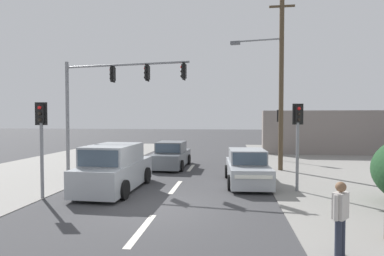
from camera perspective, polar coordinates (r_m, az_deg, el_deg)
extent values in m
plane|color=#3A3A3D|center=(10.35, -6.23, -14.83)|extent=(140.00, 140.00, 0.00)
cube|color=silver|center=(8.52, -9.56, -18.54)|extent=(0.20, 2.40, 0.01)
cube|color=silver|center=(13.19, -3.11, -11.14)|extent=(0.20, 2.40, 0.01)
cube|color=silver|center=(18.04, -0.20, -7.60)|extent=(0.20, 2.40, 0.01)
cube|color=gray|center=(17.67, -30.97, -8.04)|extent=(8.00, 40.00, 0.02)
cylinder|color=#4C3D2B|center=(17.80, 16.64, 8.88)|extent=(0.26, 0.26, 10.34)
cube|color=#4C3D2B|center=(18.74, 16.77, 21.32)|extent=(1.40, 0.12, 0.10)
cylinder|color=slate|center=(18.24, 12.46, 16.01)|extent=(2.59, 0.45, 0.09)
cube|color=#595B60|center=(18.34, 8.24, 15.73)|extent=(0.59, 0.36, 0.18)
cylinder|color=slate|center=(17.49, -22.63, 1.82)|extent=(0.18, 0.18, 6.00)
cylinder|color=slate|center=(15.95, -12.68, 11.67)|extent=(6.77, 0.88, 0.11)
cube|color=black|center=(16.19, -14.85, 9.90)|extent=(0.23, 0.28, 0.68)
cube|color=black|center=(16.19, -14.85, 9.90)|extent=(0.09, 0.44, 0.84)
sphere|color=red|center=(16.28, -15.24, 10.63)|extent=(0.13, 0.13, 0.13)
sphere|color=black|center=(16.25, -15.23, 9.86)|extent=(0.13, 0.13, 0.13)
sphere|color=black|center=(16.22, -15.22, 9.09)|extent=(0.13, 0.13, 0.13)
cube|color=black|center=(15.38, -8.51, 10.37)|extent=(0.23, 0.28, 0.68)
cube|color=black|center=(15.38, -8.51, 10.37)|extent=(0.09, 0.44, 0.84)
sphere|color=red|center=(15.46, -8.94, 11.15)|extent=(0.13, 0.13, 0.13)
sphere|color=black|center=(15.42, -8.93, 10.34)|extent=(0.13, 0.13, 0.13)
sphere|color=black|center=(15.39, -8.93, 9.53)|extent=(0.13, 0.13, 0.13)
cube|color=black|center=(14.77, -1.54, 10.74)|extent=(0.23, 0.28, 0.68)
cube|color=black|center=(14.77, -1.54, 10.74)|extent=(0.09, 0.44, 0.84)
sphere|color=red|center=(14.83, -2.00, 11.56)|extent=(0.13, 0.13, 0.13)
sphere|color=black|center=(14.80, -2.00, 10.72)|extent=(0.13, 0.13, 0.13)
sphere|color=black|center=(14.77, -2.00, 9.88)|extent=(0.13, 0.13, 0.13)
cylinder|color=slate|center=(12.86, 19.42, -5.26)|extent=(0.12, 0.12, 2.80)
cube|color=black|center=(12.76, 19.51, 2.51)|extent=(0.29, 0.25, 0.68)
cube|color=black|center=(12.76, 19.51, 2.51)|extent=(0.44, 0.12, 0.84)
sphere|color=red|center=(12.66, 19.73, 3.51)|extent=(0.13, 0.13, 0.13)
sphere|color=black|center=(12.65, 19.72, 2.52)|extent=(0.13, 0.13, 0.13)
sphere|color=black|center=(12.65, 19.71, 1.52)|extent=(0.13, 0.13, 0.13)
cylinder|color=slate|center=(12.45, -26.68, -5.59)|extent=(0.12, 0.12, 2.80)
cube|color=black|center=(12.35, -26.80, 2.44)|extent=(0.29, 0.24, 0.68)
cube|color=black|center=(12.35, -26.80, 2.44)|extent=(0.44, 0.10, 0.84)
sphere|color=red|center=(12.24, -27.06, 3.48)|extent=(0.13, 0.13, 0.13)
sphere|color=black|center=(12.24, -27.04, 2.45)|extent=(0.13, 0.13, 0.13)
sphere|color=black|center=(12.24, -27.03, 1.42)|extent=(0.13, 0.13, 0.13)
cylinder|color=slate|center=(21.73, 16.39, -2.35)|extent=(0.12, 0.12, 2.80)
cube|color=black|center=(21.67, 16.44, 2.24)|extent=(0.28, 0.23, 0.68)
cube|color=black|center=(21.67, 16.44, 2.24)|extent=(0.44, 0.10, 0.84)
sphere|color=red|center=(21.56, 16.53, 2.82)|extent=(0.13, 0.13, 0.13)
sphere|color=black|center=(21.56, 16.53, 2.24)|extent=(0.13, 0.13, 0.13)
sphere|color=black|center=(21.56, 16.52, 1.65)|extent=(0.13, 0.13, 0.13)
cube|color=gray|center=(27.09, 26.00, -0.80)|extent=(12.00, 1.00, 3.60)
cube|color=#A3A8AD|center=(12.97, -14.42, -8.57)|extent=(1.92, 4.53, 1.00)
cube|color=#A3A8AD|center=(12.66, -14.80, -4.81)|extent=(1.77, 2.73, 0.76)
cube|color=#384756|center=(13.92, -12.58, -4.19)|extent=(1.58, 0.09, 0.65)
cube|color=#384756|center=(11.42, -17.51, -5.55)|extent=(1.55, 0.09, 0.61)
cube|color=white|center=(15.02, -11.06, -6.25)|extent=(1.56, 0.07, 0.14)
cylinder|color=black|center=(14.64, -15.63, -8.48)|extent=(0.23, 0.72, 0.72)
cylinder|color=black|center=(14.00, -8.65, -8.91)|extent=(0.23, 0.72, 0.72)
cylinder|color=black|center=(12.19, -21.05, -10.63)|extent=(0.23, 0.72, 0.72)
cylinder|color=black|center=(11.42, -12.82, -11.40)|extent=(0.23, 0.72, 0.72)
cube|color=slate|center=(18.25, -3.94, -5.79)|extent=(1.78, 4.23, 0.80)
cube|color=slate|center=(18.12, -3.98, -3.59)|extent=(1.59, 1.93, 0.62)
cube|color=#384756|center=(19.06, -3.36, -3.32)|extent=(1.44, 0.09, 0.53)
cube|color=#384756|center=(17.18, -4.68, -3.89)|extent=(1.40, 0.09, 0.50)
cube|color=white|center=(20.29, -2.66, -4.51)|extent=(1.45, 0.07, 0.14)
cylinder|color=black|center=(19.72, -5.56, -5.87)|extent=(0.20, 0.64, 0.64)
cylinder|color=black|center=(19.39, -0.65, -5.99)|extent=(0.20, 0.64, 0.64)
cylinder|color=black|center=(17.24, -7.66, -7.00)|extent=(0.20, 0.64, 0.64)
cylinder|color=black|center=(16.85, -2.05, -7.19)|extent=(0.20, 0.64, 0.64)
cube|color=#A3A8AD|center=(13.95, 10.45, -8.21)|extent=(1.94, 4.29, 0.80)
cube|color=#A3A8AD|center=(13.89, 10.45, -5.28)|extent=(1.67, 1.99, 0.62)
cube|color=#384756|center=(12.94, 10.93, -5.82)|extent=(1.44, 0.14, 0.53)
cube|color=#384756|center=(14.85, 10.02, -4.82)|extent=(1.41, 0.14, 0.50)
cube|color=white|center=(11.85, 11.63, -9.13)|extent=(1.44, 0.13, 0.14)
cylinder|color=black|center=(12.85, 14.94, -10.10)|extent=(0.23, 0.65, 0.64)
cylinder|color=black|center=(12.65, 7.23, -10.25)|extent=(0.23, 0.65, 0.64)
cylinder|color=black|center=(15.37, 13.08, -8.12)|extent=(0.23, 0.65, 0.64)
cylinder|color=black|center=(15.20, 6.67, -8.19)|extent=(0.23, 0.65, 0.64)
cylinder|color=#232838|center=(7.41, 26.08, -18.49)|extent=(0.14, 0.14, 0.84)
cylinder|color=#232838|center=(7.56, 26.62, -18.06)|extent=(0.14, 0.14, 0.84)
cube|color=#B7B2AD|center=(7.27, 26.44, -13.09)|extent=(0.40, 0.42, 0.56)
sphere|color=brown|center=(7.18, 26.48, -10.00)|extent=(0.22, 0.22, 0.22)
cylinder|color=#B7B2AD|center=(7.06, 25.70, -13.53)|extent=(0.09, 0.09, 0.54)
cylinder|color=#B7B2AD|center=(7.49, 27.12, -12.67)|extent=(0.09, 0.09, 0.54)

